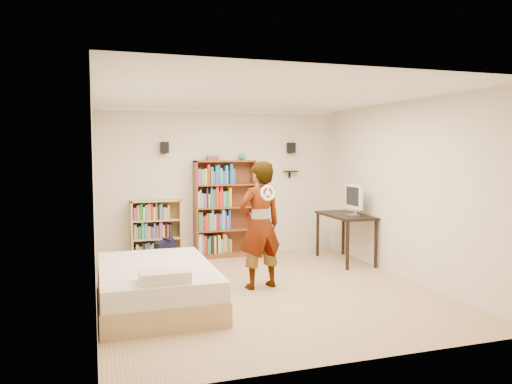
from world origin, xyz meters
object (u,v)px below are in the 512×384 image
Objects in this scene: tall_bookshelf at (225,209)px; low_bookshelf at (156,231)px; person at (260,225)px; daybed at (156,280)px; computer_desk at (345,238)px.

low_bookshelf is at bearing 179.99° from tall_bookshelf.
tall_bookshelf is 1.30m from low_bookshelf.
person is at bearing -91.39° from tall_bookshelf.
daybed is at bearing -121.33° from tall_bookshelf.
computer_desk is at bearing -29.39° from tall_bookshelf.
computer_desk is at bearing -161.64° from person.
person reaches higher than daybed.
low_bookshelf is (-1.25, 0.00, -0.34)m from tall_bookshelf.
tall_bookshelf reaches higher than computer_desk.
person is (1.20, -2.19, 0.36)m from low_bookshelf.
tall_bookshelf is at bearing 58.67° from daybed.
tall_bookshelf reaches higher than daybed.
low_bookshelf is at bearing 161.24° from computer_desk.
low_bookshelf is 3.33m from computer_desk.
low_bookshelf is 2.57m from daybed.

